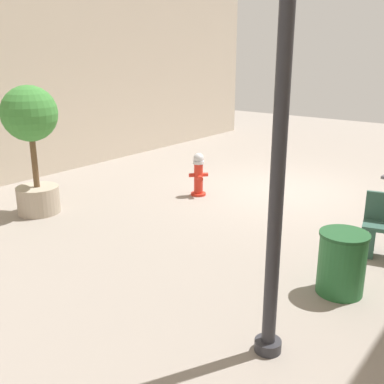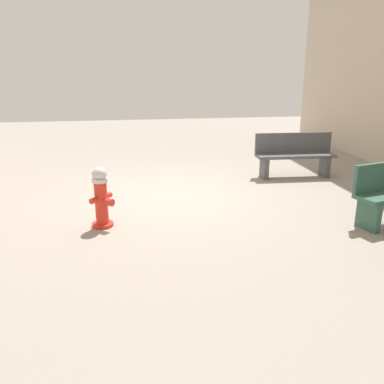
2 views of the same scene
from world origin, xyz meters
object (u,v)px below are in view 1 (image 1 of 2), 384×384
at_px(trash_bin, 342,263).
at_px(street_lamp, 282,96).
at_px(fire_hydrant, 199,174).
at_px(planter_tree, 32,135).

bearing_deg(trash_bin, street_lamp, 85.01).
distance_m(fire_hydrant, street_lamp, 5.81).
distance_m(planter_tree, street_lamp, 5.76).
bearing_deg(planter_tree, street_lamp, 169.10).
bearing_deg(street_lamp, fire_hydrant, -45.31).
bearing_deg(trash_bin, fire_hydrant, -29.29).
relative_size(fire_hydrant, street_lamp, 0.22).
xyz_separation_m(fire_hydrant, planter_tree, (1.76, 2.77, 1.04)).
relative_size(planter_tree, street_lamp, 0.57).
relative_size(street_lamp, trash_bin, 5.13).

